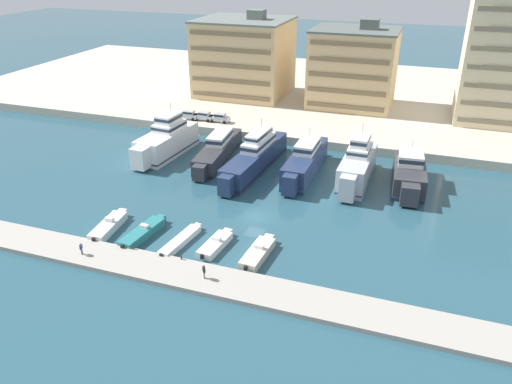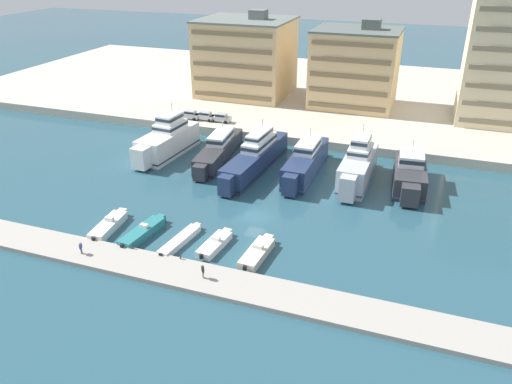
{
  "view_description": "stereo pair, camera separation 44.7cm",
  "coord_description": "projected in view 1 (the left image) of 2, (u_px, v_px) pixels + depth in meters",
  "views": [
    {
      "loc": [
        19.87,
        -56.28,
        33.35
      ],
      "look_at": [
        -0.7,
        2.45,
        2.5
      ],
      "focal_mm": 35.0,
      "sensor_mm": 36.0,
      "label": 1
    },
    {
      "loc": [
        20.29,
        -56.13,
        33.35
      ],
      "look_at": [
        -0.7,
        2.45,
        2.5
      ],
      "focal_mm": 35.0,
      "sensor_mm": 36.0,
      "label": 2
    }
  ],
  "objects": [
    {
      "name": "motorboat_white_mid_left",
      "position": [
        181.0,
        241.0,
        61.98
      ],
      "size": [
        2.39,
        8.46,
        0.85
      ],
      "color": "white",
      "rests_on": "ground"
    },
    {
      "name": "car_silver_mid_left",
      "position": [
        220.0,
        117.0,
        99.15
      ],
      "size": [
        4.14,
        2.0,
        1.8
      ],
      "color": "#B7BCC1",
      "rests_on": "quay_promenade"
    },
    {
      "name": "motorboat_white_far_left",
      "position": [
        109.0,
        226.0,
        64.94
      ],
      "size": [
        2.71,
        8.1,
        1.61
      ],
      "color": "white",
      "rests_on": "ground"
    },
    {
      "name": "yacht_navy_center_left",
      "position": [
        305.0,
        161.0,
        80.26
      ],
      "size": [
        3.91,
        18.88,
        6.98
      ],
      "color": "navy",
      "rests_on": "ground"
    },
    {
      "name": "pedestrian_near_edge",
      "position": [
        204.0,
        270.0,
        54.27
      ],
      "size": [
        0.48,
        0.54,
        1.74
      ],
      "color": "#7A6B56",
      "rests_on": "pier_dock"
    },
    {
      "name": "quay_promenade",
      "position": [
        341.0,
        95.0,
        120.76
      ],
      "size": [
        180.0,
        70.0,
        1.66
      ],
      "primitive_type": "cube",
      "color": "beige",
      "rests_on": "ground"
    },
    {
      "name": "motorboat_cream_center",
      "position": [
        258.0,
        253.0,
        59.28
      ],
      "size": [
        2.53,
        7.74,
        1.5
      ],
      "color": "beige",
      "rests_on": "ground"
    },
    {
      "name": "yacht_navy_mid_left",
      "position": [
        255.0,
        157.0,
        81.6
      ],
      "size": [
        5.1,
        22.69,
        7.97
      ],
      "color": "navy",
      "rests_on": "ground"
    },
    {
      "name": "car_silver_left",
      "position": [
        204.0,
        116.0,
        100.11
      ],
      "size": [
        4.18,
        2.08,
        1.8
      ],
      "color": "#B7BCC1",
      "rests_on": "quay_promenade"
    },
    {
      "name": "apartment_block_far_left",
      "position": [
        244.0,
        57.0,
        115.08
      ],
      "size": [
        20.3,
        18.05,
        19.0
      ],
      "color": "#E0BC84",
      "rests_on": "quay_promenade"
    },
    {
      "name": "motorboat_white_center_left",
      "position": [
        216.0,
        244.0,
        61.13
      ],
      "size": [
        2.52,
        6.98,
        1.37
      ],
      "color": "white",
      "rests_on": "ground"
    },
    {
      "name": "apartment_block_left",
      "position": [
        353.0,
        68.0,
        106.67
      ],
      "size": [
        17.77,
        14.6,
        18.25
      ],
      "color": "#E0BC84",
      "rests_on": "quay_promenade"
    },
    {
      "name": "yacht_white_far_left",
      "position": [
        166.0,
        140.0,
        87.45
      ],
      "size": [
        5.96,
        17.09,
        8.84
      ],
      "color": "white",
      "rests_on": "ground"
    },
    {
      "name": "motorboat_teal_left",
      "position": [
        143.0,
        232.0,
        63.49
      ],
      "size": [
        2.71,
        8.58,
        1.49
      ],
      "color": "teal",
      "rests_on": "ground"
    },
    {
      "name": "yacht_charcoal_left",
      "position": [
        218.0,
        150.0,
        85.85
      ],
      "size": [
        5.22,
        19.89,
        6.21
      ],
      "color": "#333338",
      "rests_on": "ground"
    },
    {
      "name": "yacht_charcoal_center_right",
      "position": [
        409.0,
        174.0,
        76.08
      ],
      "size": [
        5.7,
        15.33,
        6.92
      ],
      "color": "#333338",
      "rests_on": "ground"
    },
    {
      "name": "car_silver_far_left",
      "position": [
        189.0,
        115.0,
        100.79
      ],
      "size": [
        4.11,
        1.95,
        1.8
      ],
      "color": "#B7BCC1",
      "rests_on": "quay_promenade"
    },
    {
      "name": "pier_dock",
      "position": [
        208.0,
        280.0,
        54.9
      ],
      "size": [
        120.0,
        5.11,
        0.58
      ],
      "primitive_type": "cube",
      "color": "#A8A399",
      "rests_on": "ground"
    },
    {
      "name": "apartment_block_mid_left",
      "position": [
        512.0,
        51.0,
        94.56
      ],
      "size": [
        17.26,
        14.72,
        29.24
      ],
      "color": "beige",
      "rests_on": "quay_promenade"
    },
    {
      "name": "bollard_west",
      "position": [
        133.0,
        247.0,
        59.79
      ],
      "size": [
        0.2,
        0.2,
        0.61
      ],
      "color": "#2D2D33",
      "rests_on": "pier_dock"
    },
    {
      "name": "yacht_silver_center",
      "position": [
        357.0,
        166.0,
        77.2
      ],
      "size": [
        4.38,
        16.42,
        8.97
      ],
      "color": "silver",
      "rests_on": "ground"
    },
    {
      "name": "bollard_west_mid",
      "position": [
        181.0,
        257.0,
        57.88
      ],
      "size": [
        0.2,
        0.2,
        0.61
      ],
      "color": "#2D2D33",
      "rests_on": "pier_dock"
    },
    {
      "name": "pedestrian_mid_deck",
      "position": [
        81.0,
        248.0,
        58.55
      ],
      "size": [
        0.3,
        0.58,
        1.54
      ],
      "color": "#4C515B",
      "rests_on": "pier_dock"
    },
    {
      "name": "ground_plane",
      "position": [
        255.0,
        217.0,
        68.29
      ],
      "size": [
        400.0,
        400.0,
        0.0
      ],
      "primitive_type": "plane",
      "color": "#285160"
    }
  ]
}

